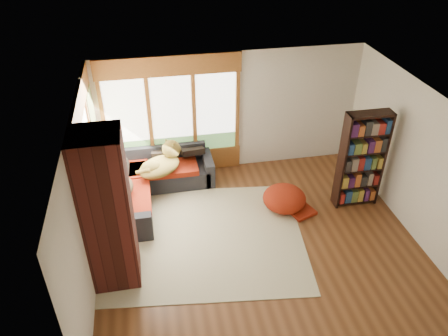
{
  "coord_description": "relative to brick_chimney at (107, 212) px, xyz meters",
  "views": [
    {
      "loc": [
        -1.66,
        -5.51,
        5.32
      ],
      "look_at": [
        -0.42,
        1.0,
        0.95
      ],
      "focal_mm": 35.0,
      "sensor_mm": 36.0,
      "label": 1
    }
  ],
  "objects": [
    {
      "name": "floor",
      "position": [
        2.4,
        0.35,
        -1.3
      ],
      "size": [
        5.5,
        5.5,
        0.0
      ],
      "primitive_type": "plane",
      "color": "#512D16",
      "rests_on": "ground"
    },
    {
      "name": "wall_back",
      "position": [
        2.4,
        2.85,
        0.0
      ],
      "size": [
        5.5,
        0.04,
        2.6
      ],
      "primitive_type": "cube",
      "color": "silver",
      "rests_on": "ground"
    },
    {
      "name": "wall_right",
      "position": [
        5.15,
        0.35,
        0.0
      ],
      "size": [
        0.04,
        5.0,
        2.6
      ],
      "primitive_type": "cube",
      "color": "silver",
      "rests_on": "ground"
    },
    {
      "name": "wall_left",
      "position": [
        -0.35,
        0.35,
        0.0
      ],
      "size": [
        0.04,
        5.0,
        2.6
      ],
      "primitive_type": "cube",
      "color": "silver",
      "rests_on": "ground"
    },
    {
      "name": "sectional_sofa",
      "position": [
        0.45,
        2.05,
        -1.0
      ],
      "size": [
        2.2,
        2.2,
        0.8
      ],
      "rotation": [
        0.0,
        0.0,
        0.07
      ],
      "color": "black",
      "rests_on": "ground"
    },
    {
      "name": "bookshelf",
      "position": [
        4.54,
        1.08,
        -0.32
      ],
      "size": [
        0.84,
        0.28,
        1.95
      ],
      "color": "black",
      "rests_on": "ground"
    },
    {
      "name": "dog_brindle",
      "position": [
        0.06,
        1.7,
        -0.55
      ],
      "size": [
        0.62,
        0.85,
        0.43
      ],
      "rotation": [
        0.0,
        0.0,
        1.78
      ],
      "color": "#2F2316",
      "rests_on": "sectional_sofa"
    },
    {
      "name": "windows_left",
      "position": [
        -0.32,
        1.55,
        0.05
      ],
      "size": [
        0.1,
        2.62,
        1.9
      ],
      "color": "brown",
      "rests_on": "wall_left"
    },
    {
      "name": "windows_back",
      "position": [
        1.2,
        2.82,
        0.05
      ],
      "size": [
        2.82,
        0.1,
        1.9
      ],
      "color": "brown",
      "rests_on": "wall_back"
    },
    {
      "name": "roller_blind",
      "position": [
        -0.29,
        2.38,
        0.45
      ],
      "size": [
        0.03,
        0.72,
        0.9
      ],
      "primitive_type": "cube",
      "color": "olive",
      "rests_on": "wall_left"
    },
    {
      "name": "brick_chimney",
      "position": [
        0.0,
        0.0,
        0.0
      ],
      "size": [
        0.7,
        0.7,
        2.6
      ],
      "primitive_type": "cube",
      "color": "#471914",
      "rests_on": "ground"
    },
    {
      "name": "pouf",
      "position": [
        3.13,
        1.16,
        -1.06
      ],
      "size": [
        0.93,
        0.93,
        0.45
      ],
      "primitive_type": "ellipsoid",
      "rotation": [
        0.0,
        0.0,
        0.13
      ],
      "color": "maroon",
      "rests_on": "area_rug"
    },
    {
      "name": "wall_front",
      "position": [
        2.4,
        -2.15,
        0.0
      ],
      "size": [
        5.5,
        0.04,
        2.6
      ],
      "primitive_type": "cube",
      "color": "silver",
      "rests_on": "ground"
    },
    {
      "name": "area_rug",
      "position": [
        1.32,
        0.63,
        -1.29
      ],
      "size": [
        4.12,
        3.34,
        0.01
      ],
      "primitive_type": "cube",
      "rotation": [
        0.0,
        0.0,
        -0.12
      ],
      "color": "white",
      "rests_on": "ground"
    },
    {
      "name": "ceiling",
      "position": [
        2.4,
        0.35,
        1.3
      ],
      "size": [
        5.5,
        5.5,
        0.0
      ],
      "primitive_type": "plane",
      "color": "white"
    },
    {
      "name": "dog_tan",
      "position": [
        0.9,
        2.14,
        -0.5
      ],
      "size": [
        1.07,
        1.0,
        0.52
      ],
      "rotation": [
        0.0,
        0.0,
        0.63
      ],
      "color": "olive",
      "rests_on": "sectional_sofa"
    },
    {
      "name": "throw_pillows",
      "position": [
        0.53,
        2.1,
        -0.52
      ],
      "size": [
        1.98,
        1.68,
        0.45
      ],
      "color": "black",
      "rests_on": "sectional_sofa"
    }
  ]
}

